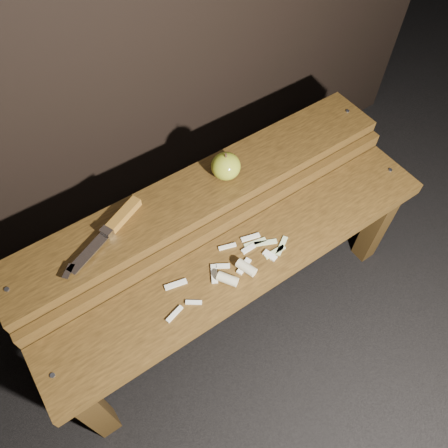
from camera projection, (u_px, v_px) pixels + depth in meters
ground at (233, 306)px, 1.56m from camera, size 60.00×60.00×0.00m
bench_front_tier at (248, 272)px, 1.24m from camera, size 1.20×0.20×0.42m
bench_rear_tier at (204, 207)px, 1.30m from camera, size 1.20×0.21×0.50m
apple at (226, 166)px, 1.23m from camera, size 0.08×0.08×0.09m
knife at (115, 224)px, 1.15m from camera, size 0.27×0.13×0.03m
apple_scraps at (237, 268)px, 1.17m from camera, size 0.41×0.13×0.03m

